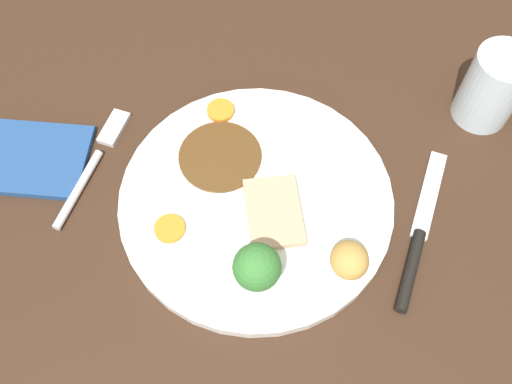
# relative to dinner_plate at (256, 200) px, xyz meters

# --- Properties ---
(dining_table) EXTENTS (1.20, 0.84, 0.04)m
(dining_table) POSITION_rel_dinner_plate_xyz_m (0.02, 0.01, -0.02)
(dining_table) COLOR #382316
(dining_table) RESTS_ON ground
(dinner_plate) EXTENTS (0.28, 0.28, 0.01)m
(dinner_plate) POSITION_rel_dinner_plate_xyz_m (0.00, 0.00, 0.00)
(dinner_plate) COLOR white
(dinner_plate) RESTS_ON dining_table
(gravy_pool) EXTENTS (0.09, 0.09, 0.00)m
(gravy_pool) POSITION_rel_dinner_plate_xyz_m (-0.05, 0.04, 0.01)
(gravy_pool) COLOR #563819
(gravy_pool) RESTS_ON dinner_plate
(meat_slice_main) EXTENTS (0.08, 0.09, 0.01)m
(meat_slice_main) POSITION_rel_dinner_plate_xyz_m (0.03, -0.01, 0.01)
(meat_slice_main) COLOR tan
(meat_slice_main) RESTS_ON dinner_plate
(roast_potato_left) EXTENTS (0.05, 0.05, 0.03)m
(roast_potato_left) POSITION_rel_dinner_plate_xyz_m (0.10, -0.05, 0.02)
(roast_potato_left) COLOR #BC8C42
(roast_potato_left) RESTS_ON dinner_plate
(carrot_coin_front) EXTENTS (0.03, 0.03, 0.01)m
(carrot_coin_front) POSITION_rel_dinner_plate_xyz_m (-0.06, 0.09, 0.01)
(carrot_coin_front) COLOR orange
(carrot_coin_front) RESTS_ON dinner_plate
(carrot_coin_back) EXTENTS (0.03, 0.03, 0.00)m
(carrot_coin_back) POSITION_rel_dinner_plate_xyz_m (-0.07, -0.06, 0.01)
(carrot_coin_back) COLOR orange
(carrot_coin_back) RESTS_ON dinner_plate
(broccoli_floret) EXTENTS (0.04, 0.04, 0.05)m
(broccoli_floret) POSITION_rel_dinner_plate_xyz_m (0.02, -0.08, 0.04)
(broccoli_floret) COLOR #8CB766
(broccoli_floret) RESTS_ON dinner_plate
(fork) EXTENTS (0.03, 0.15, 0.01)m
(fork) POSITION_rel_dinner_plate_xyz_m (-0.18, 0.00, -0.00)
(fork) COLOR silver
(fork) RESTS_ON dining_table
(knife) EXTENTS (0.04, 0.19, 0.01)m
(knife) POSITION_rel_dinner_plate_xyz_m (0.17, -0.01, -0.00)
(knife) COLOR black
(knife) RESTS_ON dining_table
(water_glass) EXTENTS (0.06, 0.06, 0.09)m
(water_glass) POSITION_rel_dinner_plate_xyz_m (0.22, 0.17, 0.04)
(water_glass) COLOR silver
(water_glass) RESTS_ON dining_table
(folded_napkin) EXTENTS (0.12, 0.11, 0.01)m
(folded_napkin) POSITION_rel_dinner_plate_xyz_m (-0.24, -0.01, -0.00)
(folded_napkin) COLOR navy
(folded_napkin) RESTS_ON dining_table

